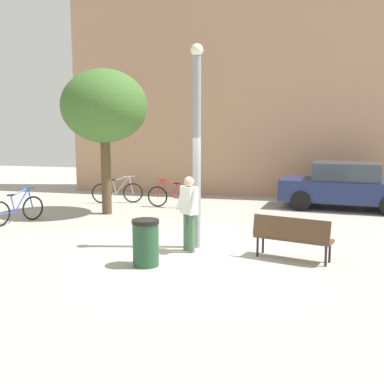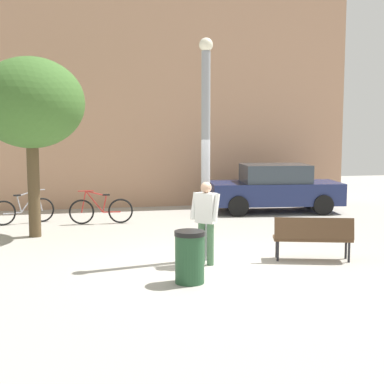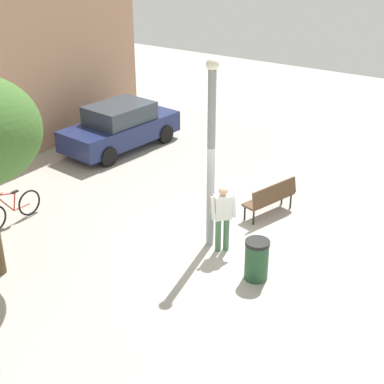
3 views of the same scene
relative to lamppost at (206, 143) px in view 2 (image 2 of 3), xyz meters
name	(u,v)px [view 2 (image 2 of 3)]	position (x,y,z in m)	size (l,w,h in m)	color
ground_plane	(212,266)	(0.00, -0.53, -2.43)	(36.00, 36.00, 0.00)	#A8A399
building_facade	(148,94)	(0.00, 8.86, 1.47)	(14.11, 2.00, 7.81)	tan
lamppost	(206,143)	(0.00, 0.00, 0.00)	(0.28, 0.28, 4.52)	gray
person_by_lamppost	(206,217)	(-0.08, -0.39, -1.47)	(0.59, 0.56, 1.67)	#47704C
park_bench	(313,235)	(2.14, -0.56, -1.89)	(1.67, 0.90, 0.92)	#513823
plaza_tree	(31,104)	(-3.64, 3.26, 0.88)	(2.63, 2.63, 4.46)	brown
bicycle_silver	(23,210)	(-4.09, 5.24, -2.05)	(1.72, 0.65, 0.97)	black
bicycle_red	(101,210)	(-1.93, 4.80, -2.05)	(1.81, 0.12, 0.97)	black
parked_car_navy	(275,188)	(3.71, 5.89, -1.66)	(4.36, 2.18, 1.55)	navy
trash_bin	(190,257)	(-0.67, -1.61, -1.96)	(0.54, 0.54, 0.93)	#234C2D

